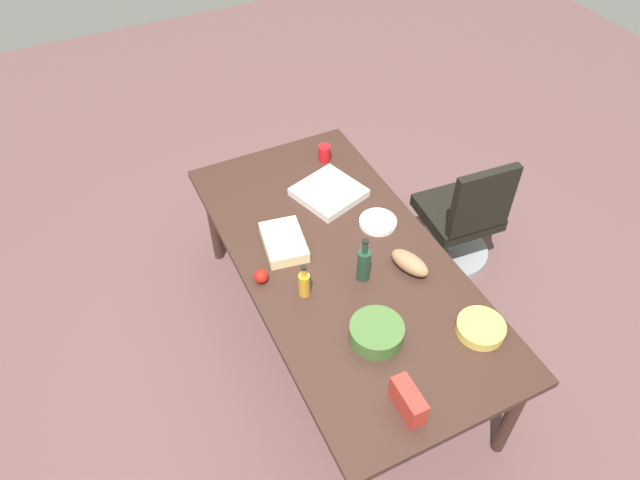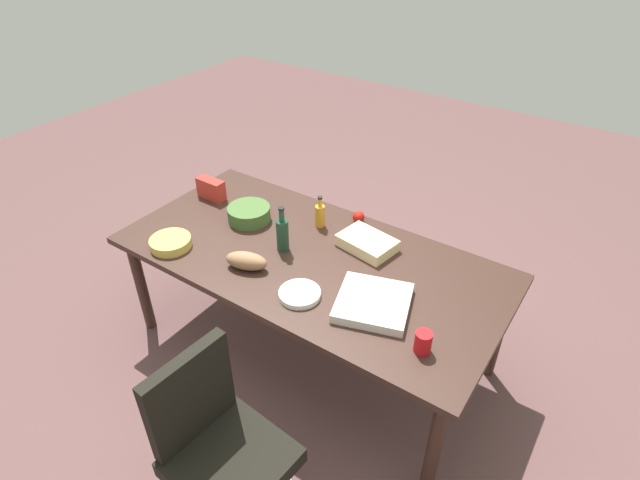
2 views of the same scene
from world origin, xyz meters
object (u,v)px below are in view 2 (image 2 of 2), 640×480
(wine_bottle, at_px, (283,234))
(salad_bowl, at_px, (249,214))
(chip_bag_red, at_px, (211,189))
(office_chair, at_px, (224,462))
(paper_plate_stack, at_px, (300,294))
(sheet_cake, at_px, (367,243))
(dressing_bottle, at_px, (320,215))
(red_solo_cup, at_px, (423,342))
(apple_red, at_px, (359,217))
(bread_loaf, at_px, (246,261))
(chip_bowl, at_px, (171,243))
(conference_table, at_px, (310,265))
(pizza_box, at_px, (373,303))

(wine_bottle, bearing_deg, salad_bowl, -19.44)
(chip_bag_red, bearing_deg, wine_bottle, 165.53)
(office_chair, relative_size, paper_plate_stack, 4.20)
(sheet_cake, distance_m, salad_bowl, 0.79)
(dressing_bottle, height_order, red_solo_cup, dressing_bottle)
(paper_plate_stack, xyz_separation_m, dressing_bottle, (0.29, -0.61, 0.06))
(chip_bag_red, bearing_deg, dressing_bottle, -170.59)
(apple_red, bearing_deg, sheet_cake, 131.10)
(bread_loaf, height_order, sheet_cake, bread_loaf)
(paper_plate_stack, bearing_deg, apple_red, -81.88)
(chip_bowl, bearing_deg, paper_plate_stack, -175.40)
(salad_bowl, distance_m, dressing_bottle, 0.46)
(office_chair, relative_size, red_solo_cup, 8.41)
(dressing_bottle, bearing_deg, salad_bowl, 25.78)
(bread_loaf, xyz_separation_m, paper_plate_stack, (-0.38, 0.03, -0.04))
(sheet_cake, distance_m, chip_bowl, 1.16)
(bread_loaf, height_order, red_solo_cup, red_solo_cup)
(office_chair, bearing_deg, conference_table, -75.70)
(apple_red, bearing_deg, chip_bowl, 47.61)
(conference_table, xyz_separation_m, dressing_bottle, (0.13, -0.29, 0.15))
(sheet_cake, relative_size, pizza_box, 0.89)
(sheet_cake, xyz_separation_m, dressing_bottle, (0.36, -0.04, 0.04))
(bread_loaf, height_order, dressing_bottle, dressing_bottle)
(paper_plate_stack, bearing_deg, conference_table, -63.15)
(paper_plate_stack, relative_size, salad_bowl, 0.82)
(chip_bag_red, bearing_deg, apple_red, -162.74)
(red_solo_cup, relative_size, chip_bag_red, 0.55)
(conference_table, height_order, apple_red, apple_red)
(salad_bowl, xyz_separation_m, dressing_bottle, (-0.41, -0.20, 0.03))
(conference_table, bearing_deg, bread_loaf, 52.65)
(office_chair, bearing_deg, paper_plate_stack, -81.53)
(bread_loaf, bearing_deg, office_chair, 122.50)
(dressing_bottle, xyz_separation_m, chip_bag_red, (0.80, 0.13, -0.01))
(wine_bottle, bearing_deg, pizza_box, 168.88)
(paper_plate_stack, height_order, red_solo_cup, red_solo_cup)
(paper_plate_stack, xyz_separation_m, pizza_box, (-0.35, -0.15, 0.01))
(salad_bowl, height_order, dressing_bottle, dressing_bottle)
(sheet_cake, height_order, pizza_box, sheet_cake)
(conference_table, relative_size, office_chair, 2.43)
(chip_bowl, distance_m, wine_bottle, 0.67)
(apple_red, distance_m, salad_bowl, 0.69)
(conference_table, bearing_deg, dressing_bottle, -66.25)
(conference_table, bearing_deg, chip_bowl, 28.01)
(office_chair, distance_m, wine_bottle, 1.23)
(chip_bowl, xyz_separation_m, chip_bag_red, (0.20, -0.55, 0.04))
(bread_loaf, bearing_deg, red_solo_cup, 179.35)
(apple_red, bearing_deg, red_solo_cup, 136.11)
(salad_bowl, distance_m, chip_bag_red, 0.40)
(bread_loaf, distance_m, salad_bowl, 0.50)
(apple_red, height_order, paper_plate_stack, apple_red)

